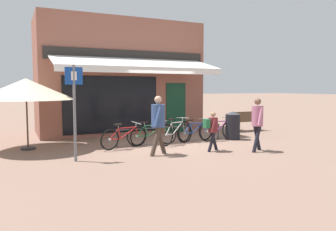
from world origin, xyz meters
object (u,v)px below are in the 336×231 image
(litter_bin, at_px, (233,125))
(parking_sign, at_px, (74,103))
(park_bench, at_px, (246,121))
(cafe_parasol, at_px, (26,89))
(bicycle_purple, at_px, (219,130))
(pedestrian_second_adult, at_px, (257,119))
(pedestrian_adult, at_px, (158,119))
(pedestrian_child, at_px, (212,127))
(bicycle_silver, at_px, (176,132))
(bicycle_green, at_px, (152,134))
(bicycle_red, at_px, (124,137))
(bicycle_blue, at_px, (195,131))

(litter_bin, bearing_deg, parking_sign, -168.23)
(park_bench, bearing_deg, cafe_parasol, -175.41)
(bicycle_purple, height_order, pedestrian_second_adult, pedestrian_second_adult)
(pedestrian_adult, bearing_deg, park_bench, 30.38)
(pedestrian_adult, height_order, park_bench, pedestrian_adult)
(pedestrian_child, bearing_deg, parking_sign, -177.92)
(bicycle_silver, xyz_separation_m, pedestrian_second_adult, (1.63, -2.17, 0.58))
(pedestrian_second_adult, bearing_deg, park_bench, 47.93)
(bicycle_silver, relative_size, parking_sign, 0.65)
(cafe_parasol, bearing_deg, bicycle_green, -14.55)
(pedestrian_second_adult, bearing_deg, cafe_parasol, 145.10)
(bicycle_silver, height_order, litter_bin, litter_bin)
(pedestrian_adult, bearing_deg, bicycle_red, 113.13)
(park_bench, bearing_deg, litter_bin, -138.64)
(parking_sign, bearing_deg, pedestrian_second_adult, -10.27)
(bicycle_blue, relative_size, pedestrian_adult, 0.97)
(cafe_parasol, bearing_deg, litter_bin, -8.98)
(pedestrian_child, bearing_deg, bicycle_blue, 83.27)
(bicycle_purple, distance_m, pedestrian_second_adult, 2.25)
(bicycle_green, relative_size, bicycle_blue, 1.08)
(bicycle_green, height_order, bicycle_purple, bicycle_purple)
(bicycle_green, bearing_deg, bicycle_silver, -6.13)
(litter_bin, bearing_deg, pedestrian_adult, -159.06)
(bicycle_blue, distance_m, bicycle_purple, 0.90)
(bicycle_purple, relative_size, cafe_parasol, 0.60)
(bicycle_purple, xyz_separation_m, pedestrian_child, (-1.32, -1.58, 0.35))
(litter_bin, relative_size, parking_sign, 0.42)
(pedestrian_child, bearing_deg, pedestrian_adult, -179.44)
(bicycle_blue, distance_m, pedestrian_child, 1.83)
(pedestrian_child, bearing_deg, cafe_parasol, 159.03)
(parking_sign, distance_m, park_bench, 8.37)
(bicycle_blue, bearing_deg, bicycle_silver, 177.93)
(bicycle_green, distance_m, parking_sign, 3.23)
(bicycle_silver, distance_m, bicycle_purple, 1.74)
(bicycle_silver, relative_size, pedestrian_adult, 0.96)
(bicycle_green, bearing_deg, pedestrian_second_adult, -41.90)
(park_bench, bearing_deg, pedestrian_adult, -150.35)
(pedestrian_adult, xyz_separation_m, parking_sign, (-2.26, 0.16, 0.49))
(bicycle_purple, height_order, park_bench, park_bench)
(pedestrian_adult, bearing_deg, parking_sign, 177.84)
(pedestrian_child, distance_m, litter_bin, 2.49)
(bicycle_green, height_order, pedestrian_child, pedestrian_child)
(bicycle_green, bearing_deg, bicycle_blue, 2.78)
(litter_bin, distance_m, park_bench, 2.54)
(bicycle_silver, distance_m, pedestrian_child, 1.68)
(bicycle_green, xyz_separation_m, bicycle_blue, (1.67, 0.05, -0.00))
(bicycle_green, height_order, pedestrian_adult, pedestrian_adult)
(pedestrian_adult, bearing_deg, bicycle_green, 75.41)
(bicycle_red, distance_m, bicycle_blue, 2.66)
(bicycle_blue, bearing_deg, bicycle_red, 170.86)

